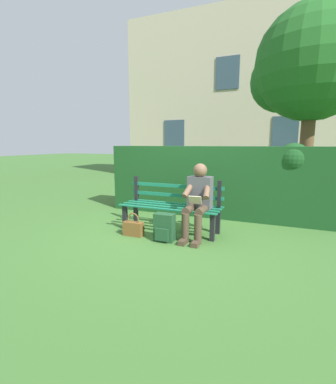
{
  "coord_description": "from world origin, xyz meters",
  "views": [
    {
      "loc": [
        -1.75,
        4.22,
        1.49
      ],
      "look_at": [
        0.0,
        0.1,
        0.7
      ],
      "focal_mm": 25.75,
      "sensor_mm": 36.0,
      "label": 1
    }
  ],
  "objects_px": {
    "person_seated": "(198,199)",
    "handbag": "(133,228)",
    "park_bench": "(172,206)",
    "backpack": "(164,228)",
    "tree": "(307,67)"
  },
  "relations": [
    {
      "from": "person_seated",
      "to": "handbag",
      "type": "relative_size",
      "value": 3.09
    },
    {
      "from": "park_bench",
      "to": "backpack",
      "type": "height_order",
      "value": "park_bench"
    },
    {
      "from": "person_seated",
      "to": "tree",
      "type": "distance_m",
      "value": 4.18
    },
    {
      "from": "person_seated",
      "to": "handbag",
      "type": "bearing_deg",
      "value": 19.38
    },
    {
      "from": "backpack",
      "to": "person_seated",
      "type": "bearing_deg",
      "value": -137.69
    },
    {
      "from": "tree",
      "to": "park_bench",
      "type": "bearing_deg",
      "value": 53.58
    },
    {
      "from": "park_bench",
      "to": "handbag",
      "type": "xyz_separation_m",
      "value": [
        0.47,
        0.52,
        -0.31
      ]
    },
    {
      "from": "person_seated",
      "to": "tree",
      "type": "relative_size",
      "value": 0.27
    },
    {
      "from": "person_seated",
      "to": "handbag",
      "type": "height_order",
      "value": "person_seated"
    },
    {
      "from": "person_seated",
      "to": "backpack",
      "type": "distance_m",
      "value": 0.7
    },
    {
      "from": "backpack",
      "to": "handbag",
      "type": "bearing_deg",
      "value": -3.16
    },
    {
      "from": "tree",
      "to": "handbag",
      "type": "height_order",
      "value": "tree"
    },
    {
      "from": "person_seated",
      "to": "handbag",
      "type": "xyz_separation_m",
      "value": [
        0.98,
        0.35,
        -0.5
      ]
    },
    {
      "from": "person_seated",
      "to": "backpack",
      "type": "bearing_deg",
      "value": 42.31
    },
    {
      "from": "backpack",
      "to": "handbag",
      "type": "relative_size",
      "value": 1.13
    }
  ]
}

